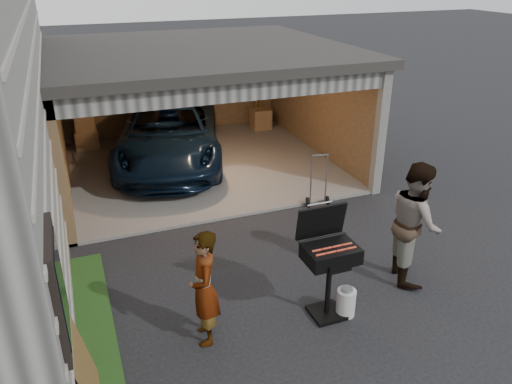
% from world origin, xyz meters
% --- Properties ---
extents(ground, '(80.00, 80.00, 0.00)m').
position_xyz_m(ground, '(0.00, 0.00, 0.00)').
color(ground, black).
rests_on(ground, ground).
extents(garage, '(6.80, 6.30, 2.90)m').
position_xyz_m(garage, '(0.76, 6.79, 1.87)').
color(garage, '#605E59').
rests_on(garage, ground).
extents(minivan, '(3.62, 5.67, 1.46)m').
position_xyz_m(minivan, '(0.09, 6.90, 0.73)').
color(minivan, black).
rests_on(minivan, ground).
extents(woman, '(0.47, 0.64, 1.62)m').
position_xyz_m(woman, '(-0.85, 0.35, 0.81)').
color(woman, '#99A9C0').
rests_on(woman, ground).
extents(man, '(1.04, 1.16, 1.96)m').
position_xyz_m(man, '(2.60, 0.61, 0.98)').
color(man, '#502E1F').
rests_on(man, ground).
extents(bbq_grill, '(0.73, 0.64, 1.62)m').
position_xyz_m(bbq_grill, '(0.90, 0.24, 0.96)').
color(bbq_grill, black).
rests_on(bbq_grill, ground).
extents(propane_tank, '(0.30, 0.30, 0.41)m').
position_xyz_m(propane_tank, '(1.15, 0.11, 0.21)').
color(propane_tank, silver).
rests_on(propane_tank, ground).
extents(plywood_panel, '(0.24, 0.87, 0.96)m').
position_xyz_m(plywood_panel, '(-2.40, -0.23, 0.48)').
color(plywood_panel, brown).
rests_on(plywood_panel, ground).
extents(hand_truck, '(0.50, 0.43, 1.15)m').
position_xyz_m(hand_truck, '(2.42, 3.38, 0.22)').
color(hand_truck, slate).
rests_on(hand_truck, ground).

